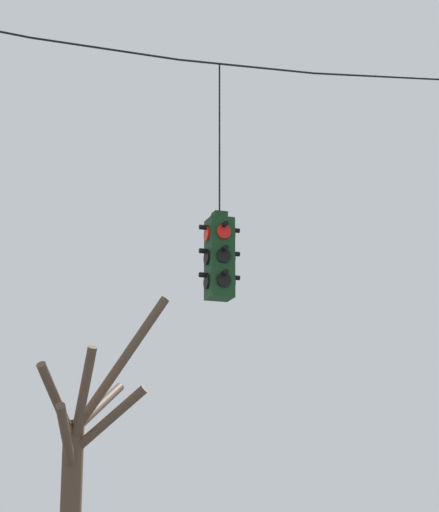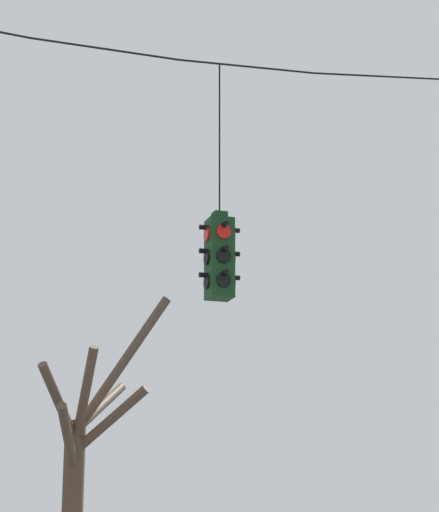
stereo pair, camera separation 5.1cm
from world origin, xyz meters
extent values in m
cylinder|color=black|center=(0.00, -0.41, 7.92)|extent=(2.11, 0.03, 0.03)
cylinder|color=black|center=(2.11, -0.41, 7.97)|extent=(2.11, 0.03, 0.14)
cylinder|color=black|center=(4.22, -0.41, 8.13)|extent=(2.11, 0.03, 0.24)
cube|color=#143819|center=(1.66, -0.41, 5.03)|extent=(0.34, 0.34, 1.13)
cube|color=#143819|center=(1.66, -0.41, 5.64)|extent=(0.19, 0.19, 0.10)
cylinder|color=black|center=(1.66, -0.41, 6.81)|extent=(0.02, 0.02, 2.24)
cylinder|color=red|center=(1.66, -0.60, 5.37)|extent=(0.20, 0.03, 0.20)
cylinder|color=black|center=(1.66, -0.64, 5.46)|extent=(0.07, 0.12, 0.07)
cylinder|color=black|center=(1.66, -0.60, 5.03)|extent=(0.20, 0.03, 0.20)
cylinder|color=black|center=(1.66, -0.64, 5.12)|extent=(0.07, 0.12, 0.07)
cylinder|color=black|center=(1.66, -0.60, 4.69)|extent=(0.20, 0.03, 0.20)
cylinder|color=black|center=(1.66, -0.64, 4.78)|extent=(0.07, 0.12, 0.07)
cylinder|color=red|center=(1.66, -0.23, 5.37)|extent=(0.20, 0.03, 0.20)
cylinder|color=black|center=(1.66, -0.18, 5.46)|extent=(0.07, 0.12, 0.07)
cylinder|color=black|center=(1.66, -0.23, 5.03)|extent=(0.20, 0.03, 0.20)
cylinder|color=black|center=(1.66, -0.18, 5.12)|extent=(0.07, 0.12, 0.07)
cylinder|color=black|center=(1.66, -0.23, 4.69)|extent=(0.20, 0.03, 0.20)
cylinder|color=black|center=(1.66, -0.18, 4.78)|extent=(0.07, 0.12, 0.07)
cylinder|color=red|center=(1.47, -0.41, 5.37)|extent=(0.03, 0.20, 0.20)
cylinder|color=black|center=(1.43, -0.41, 5.46)|extent=(0.12, 0.07, 0.07)
cylinder|color=black|center=(1.47, -0.41, 5.03)|extent=(0.03, 0.20, 0.20)
cylinder|color=black|center=(1.43, -0.41, 5.12)|extent=(0.12, 0.07, 0.07)
cylinder|color=black|center=(1.47, -0.41, 4.69)|extent=(0.03, 0.20, 0.20)
cylinder|color=black|center=(1.43, -0.41, 4.78)|extent=(0.12, 0.07, 0.07)
cylinder|color=red|center=(1.84, -0.41, 5.37)|extent=(0.03, 0.20, 0.20)
cylinder|color=black|center=(1.89, -0.41, 5.46)|extent=(0.12, 0.07, 0.07)
cylinder|color=black|center=(1.84, -0.41, 5.03)|extent=(0.03, 0.20, 0.20)
cylinder|color=black|center=(1.89, -0.41, 5.12)|extent=(0.12, 0.07, 0.07)
cylinder|color=black|center=(1.84, -0.41, 4.69)|extent=(0.03, 0.20, 0.20)
cylinder|color=black|center=(1.89, -0.41, 4.78)|extent=(0.12, 0.07, 0.07)
cylinder|color=brown|center=(1.50, 9.20, 1.84)|extent=(0.47, 0.47, 3.69)
cylinder|color=brown|center=(1.56, 8.60, 4.13)|extent=(0.35, 1.40, 2.16)
cylinder|color=brown|center=(2.46, 8.94, 4.95)|extent=(2.14, 0.77, 3.17)
cylinder|color=brown|center=(1.21, 8.43, 3.24)|extent=(0.82, 1.73, 1.38)
cylinder|color=brown|center=(2.24, 10.22, 4.11)|extent=(1.71, 2.23, 1.46)
cylinder|color=brown|center=(1.01, 8.56, 3.98)|extent=(1.23, 1.52, 1.61)
cylinder|color=brown|center=(2.17, 8.71, 3.67)|extent=(1.58, 1.22, 1.48)
camera|label=1|loc=(-2.57, -12.94, 1.57)|focal=70.00mm
camera|label=2|loc=(-2.52, -12.96, 1.57)|focal=70.00mm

